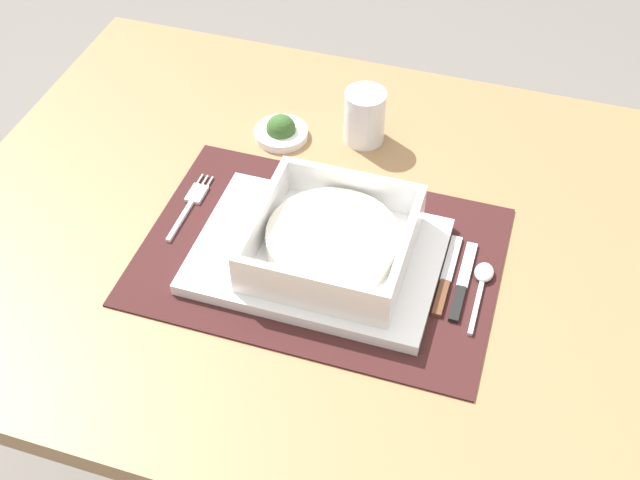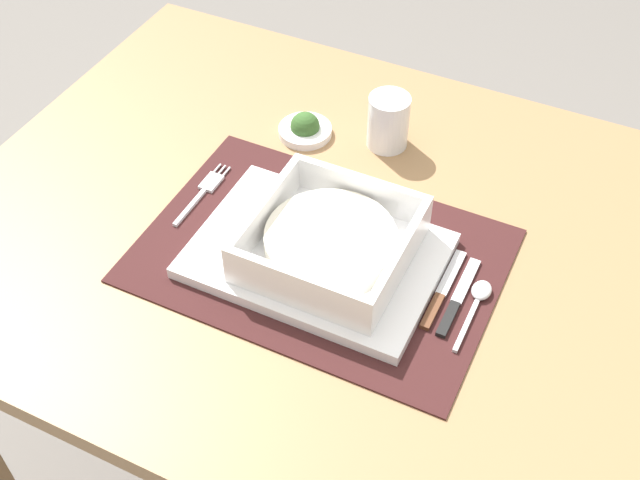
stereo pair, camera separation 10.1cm
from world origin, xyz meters
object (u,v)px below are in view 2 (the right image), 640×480
Objects in this scene: butter_knife at (456,301)px; condiment_saucer at (305,128)px; spoon at (478,298)px; bread_knife at (441,294)px; dining_table at (316,273)px; drinking_glass at (388,123)px; porridge_bowl at (331,243)px; fork at (205,189)px.

condiment_saucer is (-0.31, 0.21, 0.00)m from butter_knife.
spoon is 0.04m from bread_knife.
dining_table is at bearing 164.60° from butter_knife.
butter_knife is 1.63× the size of drinking_glass.
dining_table is 0.15m from porridge_bowl.
fork is 1.67× the size of condiment_saucer.
bread_knife is 0.30m from drinking_glass.
dining_table is 7.39× the size of fork.
condiment_saucer is (-0.29, 0.21, 0.00)m from bread_knife.
porridge_bowl is 1.68× the size of spoon.
porridge_bowl is at bearing -174.52° from spoon.
spoon is at bearing 20.54° from bread_knife.
bread_knife is (-0.04, -0.01, -0.00)m from spoon.
fork is at bearing -177.09° from dining_table.
drinking_glass reaches higher than spoon.
butter_knife is at bearing -34.45° from condiment_saucer.
dining_table is 12.03× the size of drinking_glass.
porridge_bowl is 2.42× the size of condiment_saucer.
dining_table is at bearing 130.80° from porridge_bowl.
dining_table is at bearing -95.77° from drinking_glass.
porridge_bowl is 0.19m from spoon.
spoon is at bearing 32.17° from butter_knife.
fork is at bearing -111.25° from condiment_saucer.
bread_knife is at bearing -35.86° from condiment_saucer.
porridge_bowl is (0.05, -0.06, 0.14)m from dining_table.
spoon is (0.23, -0.03, 0.10)m from dining_table.
fork is 0.36m from bread_knife.
drinking_glass is at bearing 131.35° from spoon.
spoon is 0.84× the size of bread_knife.
butter_knife is 0.31m from drinking_glass.
dining_table is 8.53× the size of spoon.
fork is 1.16× the size of spoon.
spoon is 1.44× the size of condiment_saucer.
butter_knife is at bearing -12.56° from dining_table.
porridge_bowl reaches higher than spoon.
butter_knife is at bearing -51.95° from drinking_glass.
condiment_saucer is at bearing 123.38° from porridge_bowl.
bread_knife is at bearing -166.03° from spoon.
dining_table is 0.22m from bread_knife.
porridge_bowl reaches higher than bread_knife.
spoon is 0.32m from drinking_glass.
porridge_bowl reaches higher than condiment_saucer.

